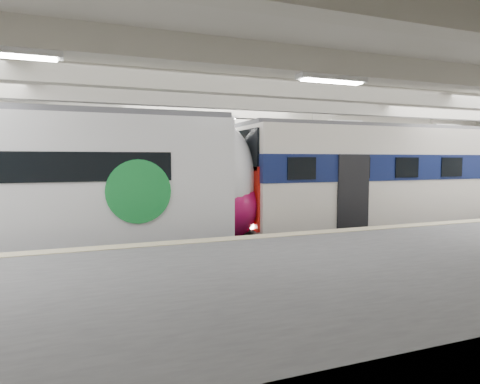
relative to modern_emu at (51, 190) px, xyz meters
name	(u,v)px	position (x,y,z in m)	size (l,w,h in m)	color
station_hall	(254,160)	(5.98, -1.74, 0.91)	(36.00, 24.00, 5.75)	black
modern_emu	(51,190)	(0.00, 0.00, 0.00)	(14.87, 3.07, 4.74)	white
older_rer	(399,179)	(13.30, 0.00, 0.09)	(14.07, 3.11, 4.61)	white
far_train	(153,184)	(3.86, 5.50, -0.20)	(12.76, 2.68, 4.12)	white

